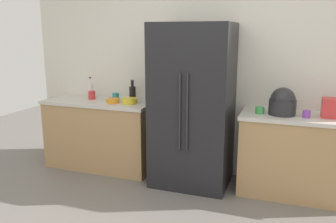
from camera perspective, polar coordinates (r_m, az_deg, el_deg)
kitchen_back_panel at (r=4.19m, az=7.52°, el=10.00°), size 4.83×0.10×3.04m
counter_left at (r=4.56m, az=-11.01°, el=-3.65°), size 1.41×0.59×0.88m
counter_right at (r=3.97m, az=20.59°, el=-6.80°), size 1.22×0.59×0.88m
refrigerator at (r=3.90m, az=4.09°, el=0.91°), size 0.86×0.71×1.83m
toaster at (r=3.86m, az=25.88°, el=0.52°), size 0.25×0.17×0.20m
rice_cooker at (r=3.79m, az=18.42°, el=1.37°), size 0.28×0.28×0.29m
bottle_a at (r=4.36m, az=-5.89°, el=3.08°), size 0.08×0.08×0.27m
bottle_b at (r=4.68m, az=-12.68°, el=3.56°), size 0.07×0.07×0.27m
cup_a at (r=4.47m, az=-8.65°, el=2.50°), size 0.09×0.09×0.09m
cup_b at (r=4.57m, az=-12.47°, el=2.66°), size 0.09×0.09×0.11m
cup_c at (r=3.75m, az=21.92°, el=-0.39°), size 0.08×0.08×0.08m
cup_d at (r=3.79m, az=14.94°, el=0.21°), size 0.09×0.09×0.07m
bowl_a at (r=4.28m, az=-9.10°, el=1.77°), size 0.16×0.16×0.05m
bowl_b at (r=4.21m, az=-6.35°, el=1.76°), size 0.19×0.19×0.07m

